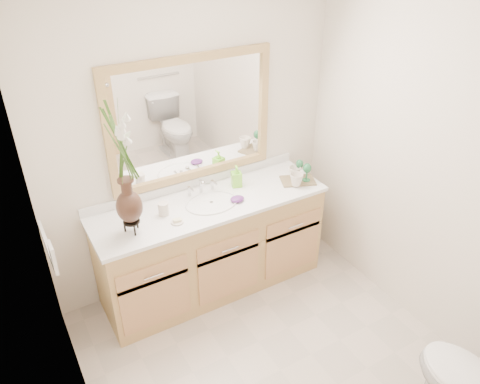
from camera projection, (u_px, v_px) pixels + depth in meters
floor at (280, 370)px, 3.25m from camera, size 2.60×2.60×0.00m
ceiling at (305, 2)px, 2.01m from camera, size 2.40×2.60×0.02m
wall_back at (192, 144)px, 3.59m from camera, size 2.40×0.02×2.40m
wall_left at (73, 308)px, 2.11m from camera, size 0.02×2.60×2.40m
wall_right at (436, 177)px, 3.14m from camera, size 0.02×2.60×2.40m
vanity at (212, 247)px, 3.79m from camera, size 1.80×0.55×0.80m
counter at (210, 203)px, 3.58m from camera, size 1.84×0.57×0.03m
sink at (212, 209)px, 3.58m from camera, size 0.38×0.34×0.23m
mirror at (192, 120)px, 3.47m from camera, size 1.32×0.04×0.97m
switch_plate at (52, 253)px, 2.80m from camera, size 0.02×0.12×0.12m
flower_vase at (122, 156)px, 2.94m from camera, size 0.21×0.21×0.86m
tumbler at (163, 209)px, 3.40m from camera, size 0.08×0.08×0.10m
soap_dish at (177, 221)px, 3.33m from camera, size 0.09×0.09×0.03m
soap_bottle at (236, 177)px, 3.74m from camera, size 0.09×0.09×0.16m
purple_dish at (237, 199)px, 3.57m from camera, size 0.13×0.12×0.04m
tray at (298, 181)px, 3.84m from camera, size 0.32×0.27×0.01m
mug_left at (296, 179)px, 3.73m from camera, size 0.11×0.11×0.11m
mug_right at (295, 172)px, 3.84m from camera, size 0.11×0.11×0.10m
goblet_front at (307, 169)px, 3.77m from camera, size 0.07×0.07×0.15m
goblet_back at (300, 165)px, 3.85m from camera, size 0.06×0.06×0.14m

